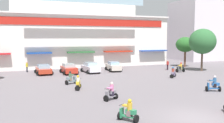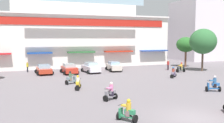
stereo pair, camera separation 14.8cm
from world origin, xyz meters
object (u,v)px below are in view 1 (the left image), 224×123
(scooter_rider_6, at_px, (71,79))
(scooter_rider_4, at_px, (111,93))
(scooter_rider_2, at_px, (128,112))
(parked_car_3, at_px, (113,66))
(scooter_rider_0, at_px, (180,68))
(scooter_rider_5, at_px, (173,73))
(plaza_tree_3, at_px, (202,41))
(scooter_rider_1, at_px, (78,84))
(parked_car_1, at_px, (69,69))
(pedestrian_0, at_px, (27,66))
(scooter_rider_7, at_px, (214,85))
(pedestrian_1, at_px, (168,64))
(parked_car_2, at_px, (90,67))
(plaza_tree_1, at_px, (185,45))
(parked_car_0, at_px, (44,69))

(scooter_rider_6, bearing_deg, scooter_rider_4, -80.08)
(scooter_rider_2, bearing_deg, scooter_rider_6, 92.21)
(parked_car_3, distance_m, scooter_rider_0, 10.42)
(scooter_rider_4, distance_m, scooter_rider_5, 14.80)
(plaza_tree_3, relative_size, scooter_rider_1, 4.28)
(parked_car_1, height_order, scooter_rider_5, parked_car_1)
(scooter_rider_0, bearing_deg, pedestrian_0, 158.45)
(scooter_rider_5, distance_m, scooter_rider_7, 8.97)
(parked_car_1, distance_m, pedestrian_1, 16.15)
(parked_car_3, xyz_separation_m, scooter_rider_4, (-7.29, -17.65, -0.13))
(parked_car_2, height_order, pedestrian_0, pedestrian_0)
(plaza_tree_1, xyz_separation_m, scooter_rider_1, (-23.19, -13.06, -3.40))
(pedestrian_0, bearing_deg, scooter_rider_4, -75.29)
(parked_car_3, bearing_deg, parked_car_1, -176.65)
(parked_car_1, xyz_separation_m, scooter_rider_6, (-1.57, -8.53, -0.13))
(scooter_rider_4, height_order, pedestrian_1, pedestrian_1)
(scooter_rider_1, bearing_deg, parked_car_0, 98.80)
(scooter_rider_2, relative_size, scooter_rider_7, 0.93)
(parked_car_1, bearing_deg, scooter_rider_7, -58.87)
(plaza_tree_1, xyz_separation_m, scooter_rider_7, (-10.99, -18.84, -3.38))
(parked_car_1, relative_size, parked_car_2, 0.99)
(parked_car_0, relative_size, scooter_rider_1, 2.65)
(parked_car_0, bearing_deg, scooter_rider_4, -79.11)
(scooter_rider_7, height_order, pedestrian_0, pedestrian_0)
(scooter_rider_5, bearing_deg, scooter_rider_4, -145.15)
(pedestrian_1, bearing_deg, scooter_rider_5, -118.88)
(scooter_rider_4, relative_size, pedestrian_0, 0.97)
(scooter_rider_1, relative_size, pedestrian_1, 0.98)
(scooter_rider_4, bearing_deg, parked_car_0, 100.89)
(scooter_rider_6, relative_size, scooter_rider_7, 0.96)
(parked_car_3, relative_size, pedestrian_0, 2.53)
(scooter_rider_2, height_order, pedestrian_0, pedestrian_0)
(parked_car_1, xyz_separation_m, parked_car_3, (7.24, 0.42, 0.02))
(scooter_rider_5, bearing_deg, scooter_rider_1, -167.30)
(scooter_rider_0, distance_m, scooter_rider_6, 18.35)
(parked_car_2, distance_m, scooter_rider_4, 17.52)
(pedestrian_0, bearing_deg, parked_car_0, -56.64)
(scooter_rider_1, relative_size, scooter_rider_6, 1.04)
(scooter_rider_4, xyz_separation_m, scooter_rider_5, (12.15, 8.46, -0.04))
(parked_car_2, bearing_deg, scooter_rider_2, -100.79)
(scooter_rider_6, bearing_deg, scooter_rider_1, -89.81)
(plaza_tree_1, distance_m, scooter_rider_0, 8.57)
(parked_car_3, distance_m, scooter_rider_7, 18.37)
(scooter_rider_5, relative_size, scooter_rider_7, 0.93)
(plaza_tree_1, relative_size, scooter_rider_5, 3.69)
(parked_car_2, xyz_separation_m, scooter_rider_6, (-4.87, -8.49, -0.16))
(scooter_rider_5, height_order, pedestrian_1, pedestrian_1)
(parked_car_2, height_order, scooter_rider_1, parked_car_2)
(parked_car_0, xyz_separation_m, scooter_rider_0, (19.89, -5.47, -0.08))
(parked_car_1, xyz_separation_m, scooter_rider_5, (12.10, -8.77, -0.16))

